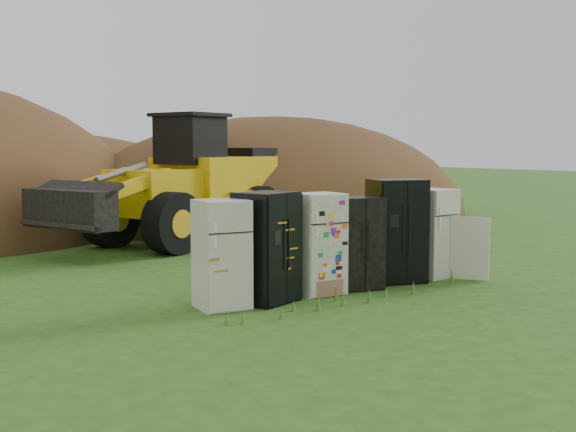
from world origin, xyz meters
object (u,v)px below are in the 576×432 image
Objects in this scene: fridge_open_door at (432,233)px; wheel_loader at (168,180)px; fridge_dark_mid at (356,243)px; fridge_leftmost at (222,254)px; fridge_black_right at (396,231)px; fridge_sticker at (318,244)px; fridge_black_side at (267,247)px.

fridge_open_door is 0.24× the size of wheel_loader.
fridge_leftmost is at bearing -164.58° from fridge_dark_mid.
fridge_leftmost is 3.90m from fridge_black_right.
fridge_black_side is at bearing -170.94° from fridge_sticker.
fridge_black_right is (3.90, 0.03, 0.11)m from fridge_leftmost.
fridge_black_right is 1.12× the size of fridge_open_door.
fridge_dark_mid is at bearing -18.03° from fridge_black_side.
fridge_sticker is 0.90× the size of fridge_black_right.
wheel_loader is (2.53, 7.08, 0.86)m from fridge_leftmost.
fridge_black_side is at bearing 175.55° from fridge_open_door.
fridge_sticker is (1.97, 0.02, 0.01)m from fridge_leftmost.
fridge_sticker is 1.93m from fridge_black_right.
fridge_black_side is 1.14m from fridge_sticker.
fridge_black_side is at bearing -158.47° from fridge_black_right.
wheel_loader is (-2.31, 7.08, 0.86)m from fridge_open_door.
fridge_sticker is 7.14m from wheel_loader.
wheel_loader is at bearing 108.54° from fridge_dark_mid.
fridge_black_right reaches higher than fridge_black_side.
fridge_dark_mid is 0.23× the size of wheel_loader.
fridge_black_side is at bearing -122.36° from wheel_loader.
fridge_leftmost is 0.98× the size of fridge_sticker.
fridge_sticker is at bearing -113.52° from wheel_loader.
wheel_loader reaches higher than fridge_open_door.
fridge_dark_mid is at bearing 175.99° from fridge_open_door.
fridge_open_door is (4.84, 0.00, 0.00)m from fridge_leftmost.
fridge_dark_mid is at bearing -156.18° from fridge_black_right.
wheel_loader is (1.70, 7.13, 0.81)m from fridge_black_side.
fridge_dark_mid is 2.03m from fridge_open_door.
fridge_sticker is (1.14, 0.07, -0.03)m from fridge_black_side.
wheel_loader reaches higher than fridge_sticker.
wheel_loader is at bearing 102.83° from fridge_open_door.
wheel_loader is at bearing 58.20° from fridge_black_side.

